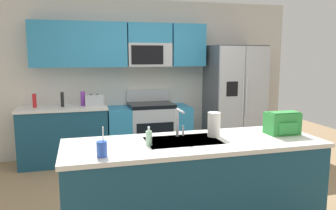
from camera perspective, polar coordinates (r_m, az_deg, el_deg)
name	(u,v)px	position (r m, az deg, el deg)	size (l,w,h in m)	color
ground_plane	(184,201)	(4.02, 2.85, -16.23)	(9.00, 9.00, 0.00)	#997A56
kitchen_wall_unit	(139,68)	(5.64, -5.03, 6.43)	(5.20, 0.43, 2.60)	beige
back_counter	(64,135)	(5.42, -17.53, -4.97)	(1.34, 0.63, 0.90)	navy
range_oven	(149,130)	(5.53, -3.28, -4.39)	(1.36, 0.61, 1.10)	#B7BABF
refrigerator	(234,99)	(5.86, 11.36, 1.01)	(0.90, 0.76, 1.85)	#4C4F54
island_counter	(194,186)	(3.24, 4.47, -13.87)	(2.42, 0.82, 0.90)	navy
toaster	(94,100)	(5.27, -12.64, 0.82)	(0.28, 0.16, 0.18)	#B7BABF
pepper_mill	(62,99)	(5.31, -17.82, 0.92)	(0.05, 0.05, 0.23)	black
bottle_red	(34,101)	(5.39, -22.11, 0.71)	(0.06, 0.06, 0.21)	red
bottle_purple	(83,99)	(5.35, -14.50, 1.08)	(0.08, 0.08, 0.22)	purple
sink_faucet	(179,120)	(3.21, 1.87, -2.60)	(0.09, 0.21, 0.28)	#B7BABF
drink_cup_blue	(102,149)	(2.67, -11.37, -7.44)	(0.08, 0.08, 0.24)	blue
soap_dispenser	(149,138)	(2.93, -3.33, -5.70)	(0.06, 0.06, 0.17)	#A5D8B2
paper_towel_roll	(214,124)	(3.26, 7.95, -3.35)	(0.12, 0.12, 0.24)	white
backpack	(282,123)	(3.53, 19.19, -2.89)	(0.32, 0.22, 0.23)	green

